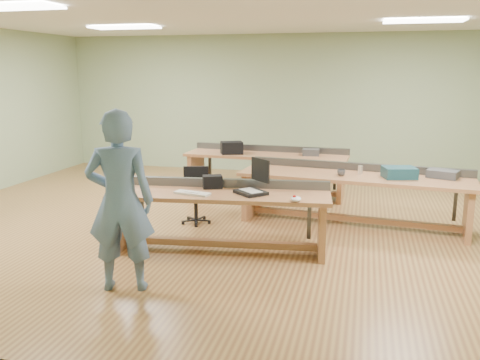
# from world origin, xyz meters

# --- Properties ---
(floor) EXTENTS (10.00, 10.00, 0.00)m
(floor) POSITION_xyz_m (0.00, 0.00, 0.00)
(floor) COLOR olive
(floor) RESTS_ON ground
(ceiling) EXTENTS (10.00, 10.00, 0.00)m
(ceiling) POSITION_xyz_m (0.00, 0.00, 3.00)
(ceiling) COLOR silver
(ceiling) RESTS_ON wall_back
(wall_back) EXTENTS (10.00, 0.04, 3.00)m
(wall_back) POSITION_xyz_m (0.00, 4.00, 1.50)
(wall_back) COLOR gray
(wall_back) RESTS_ON floor
(wall_front) EXTENTS (10.00, 0.04, 3.00)m
(wall_front) POSITION_xyz_m (0.00, -4.00, 1.50)
(wall_front) COLOR gray
(wall_front) RESTS_ON floor
(fluor_panels) EXTENTS (6.20, 3.50, 0.03)m
(fluor_panels) POSITION_xyz_m (0.00, 0.00, 2.97)
(fluor_panels) COLOR white
(fluor_panels) RESTS_ON ceiling
(workbench_front) EXTENTS (2.78, 1.03, 0.86)m
(workbench_front) POSITION_xyz_m (0.00, -1.18, 0.55)
(workbench_front) COLOR #B3764B
(workbench_front) RESTS_ON floor
(workbench_mid) EXTENTS (3.37, 1.25, 0.86)m
(workbench_mid) POSITION_xyz_m (1.59, 0.34, 0.57)
(workbench_mid) COLOR #B3764B
(workbench_mid) RESTS_ON floor
(workbench_back) EXTENTS (2.95, 0.93, 0.86)m
(workbench_back) POSITION_xyz_m (-0.00, 1.87, 0.56)
(workbench_back) COLOR #B3764B
(workbench_back) RESTS_ON floor
(person) EXTENTS (0.78, 0.61, 1.86)m
(person) POSITION_xyz_m (-0.65, -2.54, 0.93)
(person) COLOR slate
(person) RESTS_ON floor
(laptop_base) EXTENTS (0.46, 0.46, 0.04)m
(laptop_base) POSITION_xyz_m (0.39, -1.18, 0.77)
(laptop_base) COLOR black
(laptop_base) RESTS_ON workbench_front
(laptop_screen) EXTENTS (0.27, 0.25, 0.28)m
(laptop_screen) POSITION_xyz_m (0.49, -1.08, 1.03)
(laptop_screen) COLOR black
(laptop_screen) RESTS_ON laptop_base
(keyboard) EXTENTS (0.47, 0.24, 0.03)m
(keyboard) POSITION_xyz_m (-0.29, -1.37, 0.76)
(keyboard) COLOR beige
(keyboard) RESTS_ON workbench_front
(trackball_mouse) EXTENTS (0.14, 0.16, 0.06)m
(trackball_mouse) POSITION_xyz_m (0.98, -1.41, 0.78)
(trackball_mouse) COLOR white
(trackball_mouse) RESTS_ON workbench_front
(camera_bag) EXTENTS (0.28, 0.24, 0.17)m
(camera_bag) POSITION_xyz_m (-0.15, -0.99, 0.83)
(camera_bag) COLOR black
(camera_bag) RESTS_ON workbench_front
(task_chair) EXTENTS (0.55, 0.55, 0.82)m
(task_chair) POSITION_xyz_m (-0.68, -0.11, 0.30)
(task_chair) COLOR black
(task_chair) RESTS_ON floor
(parts_bin_teal) EXTENTS (0.51, 0.43, 0.15)m
(parts_bin_teal) POSITION_xyz_m (2.21, 0.25, 0.83)
(parts_bin_teal) COLOR #153B46
(parts_bin_teal) RESTS_ON workbench_mid
(parts_bin_grey) EXTENTS (0.47, 0.39, 0.11)m
(parts_bin_grey) POSITION_xyz_m (2.80, 0.40, 0.81)
(parts_bin_grey) COLOR #3A3A3D
(parts_bin_grey) RESTS_ON workbench_mid
(mug) EXTENTS (0.15, 0.15, 0.09)m
(mug) POSITION_xyz_m (1.41, 0.20, 0.80)
(mug) COLOR #3A3A3D
(mug) RESTS_ON workbench_mid
(drinks_can) EXTENTS (0.07, 0.07, 0.12)m
(drinks_can) POSITION_xyz_m (1.67, 0.39, 0.81)
(drinks_can) COLOR white
(drinks_can) RESTS_ON workbench_mid
(storage_box_back) EXTENTS (0.46, 0.40, 0.22)m
(storage_box_back) POSITION_xyz_m (-0.62, 1.73, 0.86)
(storage_box_back) COLOR black
(storage_box_back) RESTS_ON workbench_back
(tray_back) EXTENTS (0.30, 0.23, 0.12)m
(tray_back) POSITION_xyz_m (0.80, 1.89, 0.81)
(tray_back) COLOR #3A3A3D
(tray_back) RESTS_ON workbench_back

